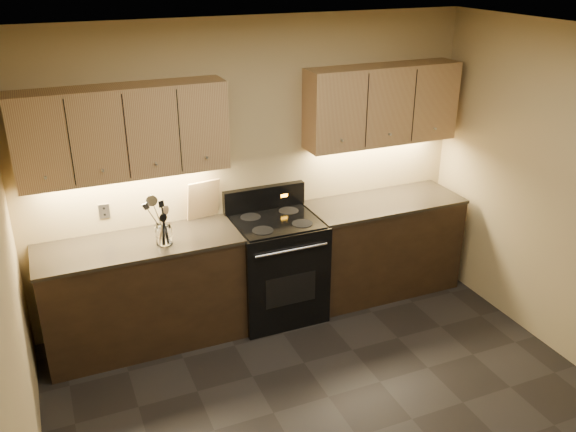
% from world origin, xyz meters
% --- Properties ---
extents(ceiling, '(4.00, 4.00, 0.00)m').
position_xyz_m(ceiling, '(0.00, 0.00, 2.60)').
color(ceiling, silver).
rests_on(ceiling, wall_back).
extents(wall_back, '(4.00, 0.04, 2.60)m').
position_xyz_m(wall_back, '(0.00, 2.00, 1.30)').
color(wall_back, tan).
rests_on(wall_back, ground).
extents(wall_left, '(0.04, 4.00, 2.60)m').
position_xyz_m(wall_left, '(-2.00, 0.00, 1.30)').
color(wall_left, tan).
rests_on(wall_left, ground).
extents(counter_left, '(1.62, 0.62, 0.93)m').
position_xyz_m(counter_left, '(-1.10, 1.70, 0.47)').
color(counter_left, black).
rests_on(counter_left, ground).
extents(counter_right, '(1.46, 0.62, 0.93)m').
position_xyz_m(counter_right, '(1.18, 1.70, 0.47)').
color(counter_right, black).
rests_on(counter_right, ground).
extents(stove, '(0.76, 0.68, 1.14)m').
position_xyz_m(stove, '(0.08, 1.68, 0.48)').
color(stove, black).
rests_on(stove, ground).
extents(upper_cab_left, '(1.60, 0.30, 0.70)m').
position_xyz_m(upper_cab_left, '(-1.10, 1.85, 1.80)').
color(upper_cab_left, tan).
rests_on(upper_cab_left, wall_back).
extents(upper_cab_right, '(1.44, 0.30, 0.70)m').
position_xyz_m(upper_cab_right, '(1.18, 1.85, 1.80)').
color(upper_cab_right, tan).
rests_on(upper_cab_right, wall_back).
extents(outlet_plate, '(0.08, 0.01, 0.12)m').
position_xyz_m(outlet_plate, '(-1.30, 1.99, 1.12)').
color(outlet_plate, '#B2B5BA').
rests_on(outlet_plate, wall_back).
extents(utensil_crock, '(0.13, 0.13, 0.16)m').
position_xyz_m(utensil_crock, '(-0.91, 1.60, 1.01)').
color(utensil_crock, white).
rests_on(utensil_crock, counter_left).
extents(cutting_board, '(0.30, 0.13, 0.36)m').
position_xyz_m(cutting_board, '(-0.48, 1.95, 1.11)').
color(cutting_board, '#D8B874').
rests_on(cutting_board, counter_left).
extents(wooden_spoon, '(0.13, 0.09, 0.30)m').
position_xyz_m(wooden_spoon, '(-0.94, 1.60, 1.09)').
color(wooden_spoon, '#D8B874').
rests_on(wooden_spoon, utensil_crock).
extents(black_spoon, '(0.07, 0.17, 0.30)m').
position_xyz_m(black_spoon, '(-0.91, 1.61, 1.09)').
color(black_spoon, black).
rests_on(black_spoon, utensil_crock).
extents(black_turner, '(0.11, 0.13, 0.37)m').
position_xyz_m(black_turner, '(-0.89, 1.58, 1.13)').
color(black_turner, black).
rests_on(black_turner, utensil_crock).
extents(steel_spatula, '(0.26, 0.12, 0.40)m').
position_xyz_m(steel_spatula, '(-0.87, 1.62, 1.14)').
color(steel_spatula, silver).
rests_on(steel_spatula, utensil_crock).
extents(steel_skimmer, '(0.20, 0.14, 0.40)m').
position_xyz_m(steel_skimmer, '(-0.88, 1.60, 1.14)').
color(steel_skimmer, silver).
rests_on(steel_skimmer, utensil_crock).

